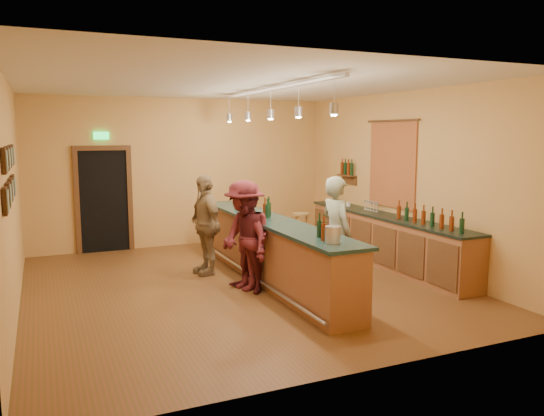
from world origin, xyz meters
name	(u,v)px	position (x,y,z in m)	size (l,w,h in m)	color
floor	(240,285)	(0.00, 0.00, 0.00)	(7.00, 7.00, 0.00)	brown
ceiling	(238,84)	(0.00, 0.00, 3.20)	(6.50, 7.00, 0.02)	silver
wall_back	(184,172)	(0.00, 3.50, 1.60)	(6.50, 0.02, 3.20)	tan
wall_front	(361,219)	(0.00, -3.50, 1.60)	(6.50, 0.02, 3.20)	tan
wall_left	(11,197)	(-3.25, 0.00, 1.60)	(0.02, 7.00, 3.20)	tan
wall_right	(406,180)	(3.25, 0.00, 1.60)	(0.02, 7.00, 3.20)	tan
doorway	(104,198)	(-1.70, 3.47, 1.13)	(1.15, 0.09, 2.48)	black
tapestry	(392,165)	(3.23, 0.40, 1.85)	(0.03, 1.40, 1.60)	#9F2D1F
bottle_shelf	(347,170)	(3.17, 1.90, 1.67)	(0.17, 0.55, 0.54)	#482615
picture_grid	(10,174)	(-3.21, -0.75, 1.95)	(0.06, 2.20, 0.70)	#382111
back_counter	(385,239)	(2.97, 0.18, 0.49)	(0.60, 4.55, 1.27)	brown
tasting_bar	(271,246)	(0.55, 0.00, 0.61)	(0.73, 5.10, 1.38)	brown
pendant_track	(271,99)	(0.55, 0.00, 2.98)	(0.11, 4.60, 0.50)	silver
bartender	(336,233)	(1.32, -0.81, 0.89)	(0.65, 0.43, 1.79)	gray
customer_a	(248,240)	(0.00, -0.39, 0.82)	(0.80, 0.62, 1.65)	#59191E
customer_b	(205,224)	(-0.29, 0.92, 0.87)	(1.02, 0.43, 1.74)	#997A51
customer_c	(245,235)	(0.00, -0.24, 0.86)	(1.12, 0.64, 1.73)	#59191E
bar_stool	(301,220)	(2.21, 2.20, 0.60)	(0.36, 0.36, 0.75)	olive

